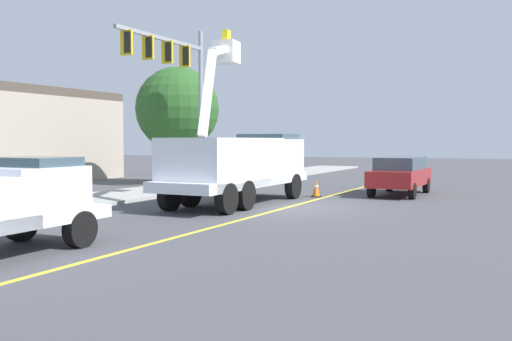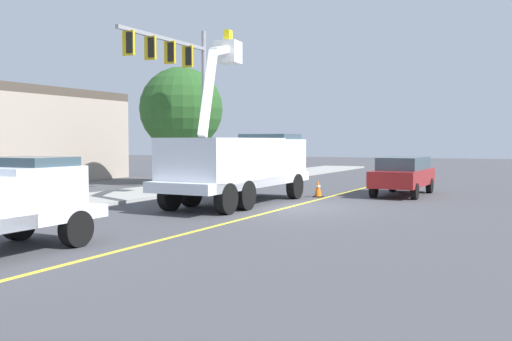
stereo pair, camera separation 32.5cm
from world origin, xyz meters
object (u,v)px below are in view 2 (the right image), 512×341
Objects in this scene: passing_minivan at (403,173)px; traffic_signal_mast at (179,72)px; traffic_cone_mid_front at (318,189)px; utility_bucket_truck at (240,162)px.

passing_minivan is 0.64× the size of traffic_signal_mast.
traffic_cone_mid_front is (-2.12, 3.32, -0.61)m from passing_minivan.
utility_bucket_truck is at bearing 148.42° from traffic_cone_mid_front.
traffic_cone_mid_front is at bearing 122.54° from passing_minivan.
passing_minivan reaches higher than traffic_cone_mid_front.
passing_minivan is at bearing -76.71° from traffic_signal_mast.
passing_minivan is 11.14m from traffic_signal_mast.
traffic_signal_mast reaches higher than passing_minivan.
traffic_cone_mid_front is at bearing -31.58° from utility_bucket_truck.
traffic_cone_mid_front is at bearing -88.14° from traffic_signal_mast.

